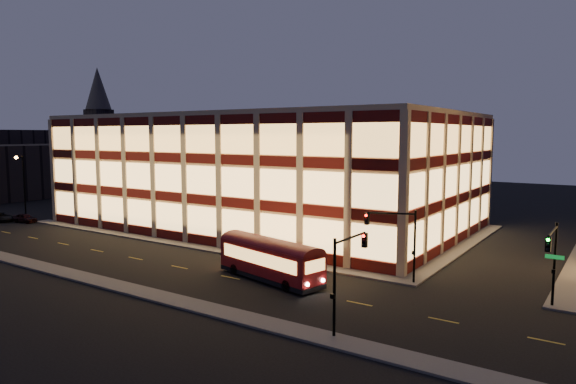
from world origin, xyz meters
The scene contains 15 objects.
ground centered at (0.00, 0.00, 0.00)m, with size 200.00×200.00×0.00m, color black.
sidewalk_office_south centered at (-3.00, 1.00, 0.07)m, with size 54.00×2.00×0.15m, color #514F4C.
sidewalk_office_east centered at (23.00, 17.00, 0.07)m, with size 2.00×30.00×0.15m, color #514F4C.
sidewalk_near centered at (0.00, -13.00, 0.07)m, with size 100.00×2.00×0.15m, color #514F4C.
office_building centered at (-2.91, 16.91, 7.25)m, with size 50.45×30.45×14.50m.
bg_building_a centered at (-62.00, 18.00, 5.00)m, with size 18.00×28.00×10.00m, color #2D2621.
church_tower centered at (-70.00, 40.00, 9.00)m, with size 5.00×5.00×18.00m, color #2D2621.
church_spire centered at (-70.00, 40.00, 23.00)m, with size 6.00×6.00×10.00m, color #4C473F.
traffic_signal_far centered at (22.21, 0.24, 4.11)m, with size 3.79×1.87×6.00m.
traffic_signal_right centered at (33.50, -0.62, 4.10)m, with size 1.20×4.37×6.00m.
traffic_signal_near centered at (23.50, -11.03, 4.13)m, with size 0.32×4.45×6.00m.
street_lamp_a centered at (-34.00, 0.82, 5.47)m, with size 0.44×1.22×9.02m.
trolley_bus centered at (13.22, -4.72, 1.94)m, with size 10.67×4.94×3.51m.
parked_car_0 centered at (-31.09, -0.73, 0.62)m, with size 1.46×3.63×1.24m, color black.
parked_car_2 centered at (-34.76, -2.00, 0.59)m, with size 1.96×4.24×1.18m, color black.
Camera 1 is at (37.51, -38.24, 11.97)m, focal length 32.00 mm.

